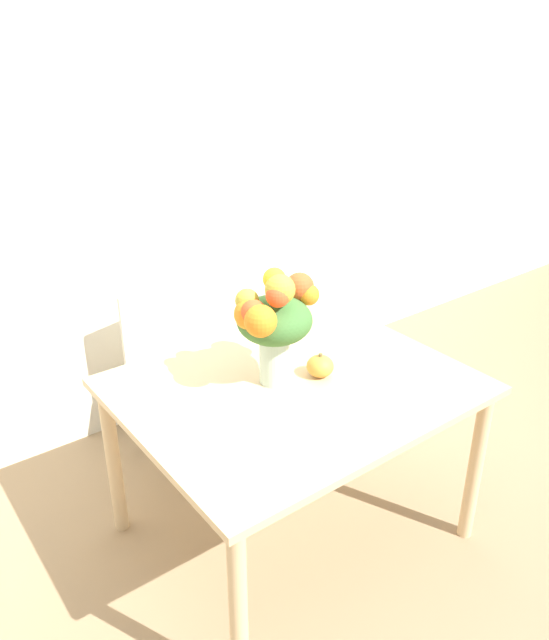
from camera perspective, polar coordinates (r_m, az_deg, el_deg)
ground_plane at (r=2.90m, az=1.61°, el=-18.62°), size 12.00×12.00×0.00m
wall_back at (r=3.22m, az=-12.28°, el=12.90°), size 8.00×0.06×2.70m
dining_table at (r=2.49m, az=1.80°, el=-7.56°), size 1.30×1.06×0.76m
flower_vase at (r=2.31m, az=-0.09°, el=0.05°), size 0.38×0.29×0.47m
pumpkin at (r=2.47m, az=4.19°, el=-4.21°), size 0.11×0.11×0.10m
dining_chair_near_window at (r=3.18m, az=-9.07°, el=-4.35°), size 0.48×0.48×0.85m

